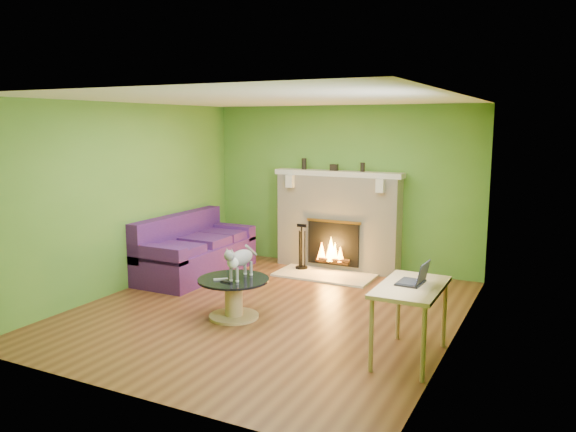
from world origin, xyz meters
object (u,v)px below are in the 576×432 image
Objects in this scene: desk at (411,294)px; cat at (241,262)px; sofa at (194,252)px; coffee_table at (234,295)px.

desk is 2.14m from cat.
cat is at bearing -38.68° from sofa.
cat reaches higher than coffee_table.
coffee_table is 0.42m from cat.
sofa is at bearing 156.73° from desk.
cat is (-2.12, 0.28, 0.03)m from desk.
sofa reaches higher than coffee_table.
sofa is at bearing 140.46° from cat.
desk is (2.20, -0.23, 0.38)m from coffee_table.
coffee_table is 0.84× the size of desk.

